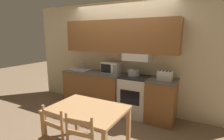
# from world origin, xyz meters

# --- Properties ---
(ground_plane) EXTENTS (16.00, 16.00, 0.00)m
(ground_plane) POSITION_xyz_m (0.00, 0.00, 0.00)
(ground_plane) COLOR #7F664C
(wall_back) EXTENTS (5.12, 0.38, 2.55)m
(wall_back) POSITION_xyz_m (0.01, -0.07, 1.51)
(wall_back) COLOR beige
(wall_back) RESTS_ON ground_plane
(lower_counter_main) EXTENTS (1.53, 0.60, 0.89)m
(lower_counter_main) POSITION_xyz_m (-0.61, -0.29, 0.45)
(lower_counter_main) COLOR brown
(lower_counter_main) RESTS_ON ground_plane
(lower_counter_right_stub) EXTENTS (0.58, 0.60, 0.89)m
(lower_counter_right_stub) POSITION_xyz_m (1.08, -0.29, 0.45)
(lower_counter_right_stub) COLOR brown
(lower_counter_right_stub) RESTS_ON ground_plane
(stove_range) EXTENTS (0.62, 0.55, 0.89)m
(stove_range) POSITION_xyz_m (0.47, -0.27, 0.45)
(stove_range) COLOR silver
(stove_range) RESTS_ON ground_plane
(cooking_pot) EXTENTS (0.35, 0.27, 0.14)m
(cooking_pot) POSITION_xyz_m (0.43, -0.22, 0.97)
(cooking_pot) COLOR #B7BABF
(cooking_pot) RESTS_ON stove_range
(microwave) EXTENTS (0.42, 0.33, 0.25)m
(microwave) POSITION_xyz_m (-0.16, -0.18, 1.02)
(microwave) COLOR silver
(microwave) RESTS_ON lower_counter_main
(toaster) EXTENTS (0.29, 0.19, 0.19)m
(toaster) POSITION_xyz_m (1.12, -0.29, 0.99)
(toaster) COLOR silver
(toaster) RESTS_ON lower_counter_right_stub
(sink_basin) EXTENTS (0.54, 0.36, 0.24)m
(sink_basin) POSITION_xyz_m (-1.04, -0.29, 0.91)
(sink_basin) COLOR #B7BABF
(sink_basin) RESTS_ON lower_counter_main
(dining_table) EXTENTS (1.10, 0.80, 0.73)m
(dining_table) POSITION_xyz_m (0.34, -1.85, 0.64)
(dining_table) COLOR tan
(dining_table) RESTS_ON ground_plane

